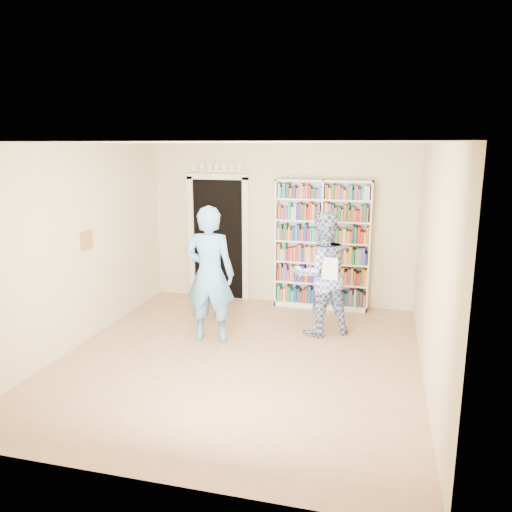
# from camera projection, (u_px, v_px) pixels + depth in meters

# --- Properties ---
(floor) EXTENTS (5.00, 5.00, 0.00)m
(floor) POSITION_uv_depth(u_px,v_px,m) (240.00, 358.00, 6.41)
(floor) COLOR #A0714D
(floor) RESTS_ON ground
(ceiling) EXTENTS (5.00, 5.00, 0.00)m
(ceiling) POSITION_uv_depth(u_px,v_px,m) (238.00, 143.00, 5.82)
(ceiling) COLOR white
(ceiling) RESTS_ON wall_back
(wall_back) EXTENTS (4.50, 0.00, 4.50)m
(wall_back) POSITION_uv_depth(u_px,v_px,m) (280.00, 225.00, 8.48)
(wall_back) COLOR beige
(wall_back) RESTS_ON floor
(wall_left) EXTENTS (0.00, 5.00, 5.00)m
(wall_left) POSITION_uv_depth(u_px,v_px,m) (77.00, 247.00, 6.66)
(wall_left) COLOR beige
(wall_left) RESTS_ON floor
(wall_right) EXTENTS (0.00, 5.00, 5.00)m
(wall_right) POSITION_uv_depth(u_px,v_px,m) (432.00, 266.00, 5.57)
(wall_right) COLOR beige
(wall_right) RESTS_ON floor
(bookshelf) EXTENTS (1.55, 0.29, 2.13)m
(bookshelf) POSITION_uv_depth(u_px,v_px,m) (322.00, 244.00, 8.21)
(bookshelf) COLOR white
(bookshelf) RESTS_ON floor
(doorway) EXTENTS (1.10, 0.08, 2.43)m
(doorway) POSITION_uv_depth(u_px,v_px,m) (218.00, 232.00, 8.76)
(doorway) COLOR black
(doorway) RESTS_ON floor
(wall_art) EXTENTS (0.03, 0.25, 0.25)m
(wall_art) POSITION_uv_depth(u_px,v_px,m) (87.00, 240.00, 6.83)
(wall_art) COLOR brown
(wall_art) RESTS_ON wall_left
(man_blue) EXTENTS (0.72, 0.50, 1.90)m
(man_blue) POSITION_uv_depth(u_px,v_px,m) (210.00, 274.00, 6.82)
(man_blue) COLOR #5B99CB
(man_blue) RESTS_ON floor
(man_plaid) EXTENTS (1.08, 1.01, 1.78)m
(man_plaid) POSITION_uv_depth(u_px,v_px,m) (321.00, 274.00, 7.07)
(man_plaid) COLOR #2F4891
(man_plaid) RESTS_ON floor
(paper_sheet) EXTENTS (0.22, 0.04, 0.31)m
(paper_sheet) POSITION_uv_depth(u_px,v_px,m) (330.00, 269.00, 6.74)
(paper_sheet) COLOR white
(paper_sheet) RESTS_ON man_plaid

